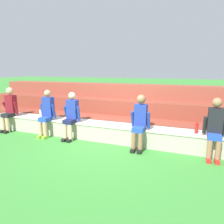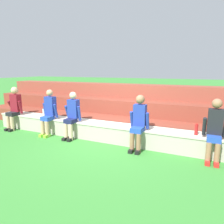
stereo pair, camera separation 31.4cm
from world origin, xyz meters
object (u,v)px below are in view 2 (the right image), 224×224
(person_far_left, at_px, (14,107))
(water_bottle_near_left, at_px, (196,129))
(person_center, at_px, (72,114))
(person_right_of_center, at_px, (139,121))
(water_bottle_center_gap, at_px, (44,112))
(person_left_of_center, at_px, (49,112))
(person_far_right, at_px, (215,129))

(person_far_left, height_order, water_bottle_near_left, person_far_left)
(person_center, relative_size, person_right_of_center, 0.99)
(person_right_of_center, bearing_deg, water_bottle_near_left, 9.78)
(person_right_of_center, relative_size, water_bottle_center_gap, 5.41)
(person_far_left, xyz_separation_m, water_bottle_near_left, (5.61, 0.21, -0.14))
(person_left_of_center, bearing_deg, water_bottle_center_gap, 147.71)
(person_right_of_center, xyz_separation_m, water_bottle_center_gap, (-3.32, 0.32, -0.12))
(person_center, relative_size, water_bottle_center_gap, 5.34)
(water_bottle_center_gap, bearing_deg, person_far_right, -3.49)
(water_bottle_center_gap, bearing_deg, person_far_left, -162.54)
(water_bottle_near_left, bearing_deg, person_far_right, -29.73)
(person_center, distance_m, water_bottle_center_gap, 1.36)
(person_right_of_center, bearing_deg, water_bottle_center_gap, 174.42)
(person_left_of_center, relative_size, water_bottle_near_left, 5.14)
(person_far_left, relative_size, water_bottle_center_gap, 5.59)
(person_left_of_center, xyz_separation_m, person_far_right, (4.50, 0.01, 0.00))
(person_left_of_center, bearing_deg, person_center, 1.48)
(person_left_of_center, height_order, person_far_right, person_left_of_center)
(person_left_of_center, relative_size, person_right_of_center, 1.01)
(person_right_of_center, bearing_deg, person_far_left, 179.75)
(person_center, bearing_deg, person_right_of_center, -0.87)
(person_right_of_center, relative_size, water_bottle_near_left, 5.06)
(person_right_of_center, height_order, person_far_right, person_far_right)
(person_far_left, relative_size, person_far_right, 1.03)
(person_left_of_center, distance_m, water_bottle_center_gap, 0.60)
(person_far_left, distance_m, person_center, 2.29)
(person_right_of_center, xyz_separation_m, person_far_right, (1.68, 0.02, 0.00))
(person_far_right, height_order, water_bottle_near_left, person_far_right)
(person_left_of_center, height_order, water_bottle_center_gap, person_left_of_center)
(person_far_right, relative_size, water_bottle_near_left, 5.09)
(person_center, distance_m, water_bottle_near_left, 3.32)
(water_bottle_center_gap, bearing_deg, person_left_of_center, -32.29)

